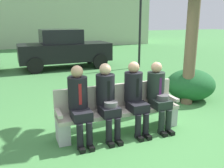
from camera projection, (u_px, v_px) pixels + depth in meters
name	position (u px, v px, depth m)	size (l,w,h in m)	color
ground_plane	(138.00, 132.00, 4.71)	(80.00, 80.00, 0.00)	#407D3F
park_bench	(119.00, 109.00, 4.69)	(2.37, 0.44, 0.90)	#B7AD9E
seated_man_leftmost	(79.00, 101.00, 4.21)	(0.34, 0.72, 1.34)	black
seated_man_centerleft	(107.00, 97.00, 4.39)	(0.34, 0.72, 1.34)	black
seated_man_centerright	(135.00, 94.00, 4.60)	(0.34, 0.72, 1.34)	black
seated_man_rightmost	(158.00, 92.00, 4.77)	(0.34, 0.72, 1.30)	#1E2823
shrub_near_bench	(190.00, 85.00, 6.57)	(1.31, 1.20, 0.82)	#1C5728
parked_car_far	(64.00, 49.00, 10.81)	(3.92, 1.75, 1.68)	black
street_lamp	(140.00, 19.00, 10.62)	(0.24, 0.24, 3.39)	black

